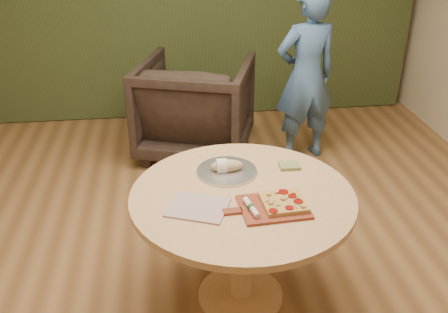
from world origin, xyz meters
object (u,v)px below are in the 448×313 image
pizza_paddle (272,207)px  cutlery_roll (251,207)px  person_standing (306,76)px  serving_tray (227,171)px  pedestal_table (242,214)px  bread_roll (225,166)px  armchair (196,103)px  flatbread_pizza (284,202)px

pizza_paddle → cutlery_roll: cutlery_roll is taller
person_standing → serving_tray: bearing=49.0°
pedestal_table → cutlery_roll: (0.02, -0.19, 0.17)m
cutlery_roll → person_standing: (0.83, 2.01, 0.01)m
pedestal_table → bread_roll: bread_roll is taller
pedestal_table → cutlery_roll: size_ratio=6.27×
pizza_paddle → armchair: (-0.25, 2.20, -0.25)m
cutlery_roll → serving_tray: bearing=86.9°
pizza_paddle → armchair: 2.22m
pizza_paddle → bread_roll: bread_roll is taller
pedestal_table → cutlery_roll: cutlery_roll is taller
serving_tray → pedestal_table: bearing=-77.0°
serving_tray → armchair: size_ratio=0.35×
flatbread_pizza → armchair: armchair is taller
pedestal_table → armchair: armchair is taller
cutlery_roll → serving_tray: (-0.07, 0.43, -0.02)m
person_standing → pizza_paddle: bearing=58.9°
pizza_paddle → person_standing: person_standing is taller
pedestal_table → pizza_paddle: 0.26m
flatbread_pizza → bread_roll: 0.48m
pizza_paddle → person_standing: 2.12m
pedestal_table → flatbread_pizza: flatbread_pizza is taller
bread_roll → cutlery_roll: bearing=-79.4°
pizza_paddle → person_standing: (0.72, 1.99, 0.03)m
serving_tray → person_standing: 1.82m
pedestal_table → cutlery_roll: 0.26m
pedestal_table → serving_tray: size_ratio=3.49×
flatbread_pizza → cutlery_roll: flatbread_pizza is taller
armchair → bread_roll: bearing=109.4°
pizza_paddle → armchair: bearing=92.5°
serving_tray → bread_roll: bearing=-180.0°
armchair → person_standing: (0.97, -0.20, 0.28)m
flatbread_pizza → pizza_paddle: bearing=-170.5°
serving_tray → flatbread_pizza: bearing=-58.0°
pedestal_table → person_standing: size_ratio=0.79×
pizza_paddle → bread_roll: 0.46m
flatbread_pizza → serving_tray: size_ratio=0.66×
armchair → serving_tray: bearing=109.6°
cutlery_roll → pizza_paddle: bearing=-1.7°
pedestal_table → bread_roll: size_ratio=6.43×
pedestal_table → serving_tray: (-0.06, 0.24, 0.15)m
pedestal_table → bread_roll: 0.31m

